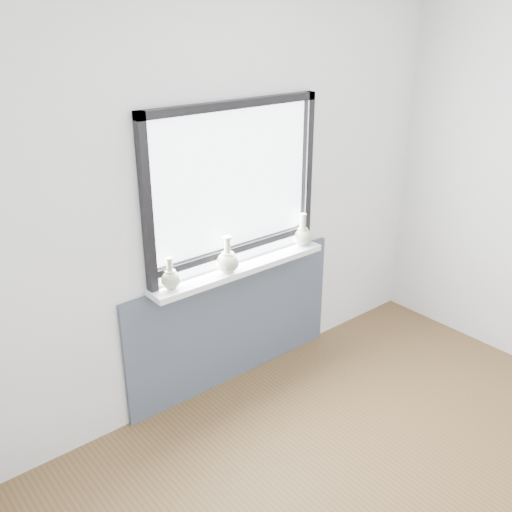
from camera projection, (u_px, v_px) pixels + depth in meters
back_wall at (230, 203)px, 3.64m from camera, size 3.60×0.02×2.60m
apron_panel at (235, 324)px, 3.97m from camera, size 1.70×0.03×0.86m
windowsill at (241, 268)px, 3.74m from camera, size 1.32×0.18×0.04m
window at (233, 183)px, 3.56m from camera, size 1.30×0.06×1.05m
vase_a at (170, 278)px, 3.40m from camera, size 0.13×0.13×0.20m
vase_b at (228, 261)px, 3.61m from camera, size 0.15×0.15×0.24m
vase_c at (302, 235)px, 4.03m from camera, size 0.14×0.14×0.23m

